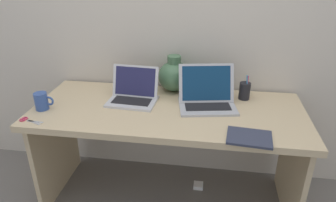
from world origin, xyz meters
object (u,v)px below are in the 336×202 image
at_px(green_vase, 174,76).
at_px(power_brick, 198,186).
at_px(pen_cup, 245,91).
at_px(coffee_mug, 42,101).
at_px(laptop_left, 134,92).
at_px(laptop_right, 207,95).
at_px(notebook_stack, 249,137).
at_px(scissors, 27,120).

distance_m(green_vase, power_brick, 0.84).
bearing_deg(power_brick, pen_cup, 17.45).
distance_m(coffee_mug, power_brick, 1.25).
relative_size(laptop_left, laptop_right, 0.82).
height_order(green_vase, coffee_mug, green_vase).
xyz_separation_m(laptop_right, notebook_stack, (0.23, -0.37, -0.06)).
xyz_separation_m(laptop_left, pen_cup, (0.71, 0.13, -0.00)).
bearing_deg(laptop_right, power_brick, 118.84).
bearing_deg(green_vase, pen_cup, -9.16).
height_order(laptop_left, coffee_mug, laptop_left).
relative_size(laptop_right, coffee_mug, 3.18).
height_order(notebook_stack, power_brick, notebook_stack).
height_order(green_vase, power_brick, green_vase).
distance_m(laptop_left, pen_cup, 0.72).
xyz_separation_m(green_vase, pen_cup, (0.47, -0.08, -0.05)).
xyz_separation_m(laptop_right, pen_cup, (0.24, 0.13, -0.01)).
bearing_deg(laptop_right, laptop_left, -179.96).
height_order(pen_cup, scissors, pen_cup).
height_order(laptop_left, laptop_right, laptop_right).
xyz_separation_m(laptop_left, laptop_right, (0.47, 0.00, 0.01)).
height_order(green_vase, pen_cup, green_vase).
distance_m(laptop_right, notebook_stack, 0.44).
bearing_deg(laptop_left, notebook_stack, -27.55).
xyz_separation_m(notebook_stack, coffee_mug, (-1.23, 0.16, 0.05)).
height_order(coffee_mug, power_brick, coffee_mug).
bearing_deg(coffee_mug, green_vase, 28.37).
bearing_deg(laptop_left, scissors, -146.35).
bearing_deg(notebook_stack, laptop_left, 152.45).
relative_size(coffee_mug, scissors, 0.82).
distance_m(green_vase, notebook_stack, 0.74).
distance_m(laptop_left, laptop_right, 0.47).
bearing_deg(coffee_mug, scissors, -95.72).
xyz_separation_m(pen_cup, power_brick, (-0.27, -0.08, -0.75)).
xyz_separation_m(notebook_stack, pen_cup, (0.01, 0.49, 0.05)).
xyz_separation_m(laptop_left, green_vase, (0.24, 0.20, 0.05)).
bearing_deg(scissors, power_brick, 22.18).
distance_m(laptop_right, pen_cup, 0.27).
height_order(laptop_left, scissors, laptop_left).
bearing_deg(laptop_right, green_vase, 138.95).
distance_m(coffee_mug, scissors, 0.16).
relative_size(laptop_left, green_vase, 1.28).
height_order(notebook_stack, pen_cup, pen_cup).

